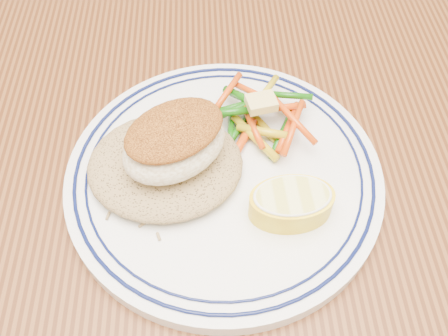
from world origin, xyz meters
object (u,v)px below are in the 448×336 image
rice_pilaf (165,162)px  dining_table (205,199)px  fish_fillet (174,142)px  lemon_wedge (291,203)px  plate (224,175)px  vegetable_pile (259,118)px

rice_pilaf → dining_table: bearing=53.6°
rice_pilaf → fish_fillet: bearing=-8.3°
rice_pilaf → lemon_wedge: 0.11m
plate → lemon_wedge: lemon_wedge is taller
plate → dining_table: bearing=113.0°
fish_fillet → lemon_wedge: size_ratio=1.57×
vegetable_pile → lemon_wedge: (0.02, -0.09, 0.00)m
fish_fillet → vegetable_pile: fish_fillet is taller
vegetable_pile → plate: bearing=-124.6°
plate → lemon_wedge: bearing=-40.4°
fish_fillet → plate: bearing=-1.6°
dining_table → vegetable_pile: (0.05, 0.00, 0.12)m
vegetable_pile → lemon_wedge: size_ratio=1.47×
lemon_wedge → dining_table: bearing=128.5°
fish_fillet → dining_table: bearing=64.7°
rice_pilaf → lemon_wedge: size_ratio=1.89×
dining_table → plate: plate is taller
fish_fillet → vegetable_pile: 0.09m
dining_table → fish_fillet: fish_fillet is taller
vegetable_pile → lemon_wedge: 0.09m
dining_table → vegetable_pile: 0.14m
fish_fillet → rice_pilaf: bearing=171.7°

